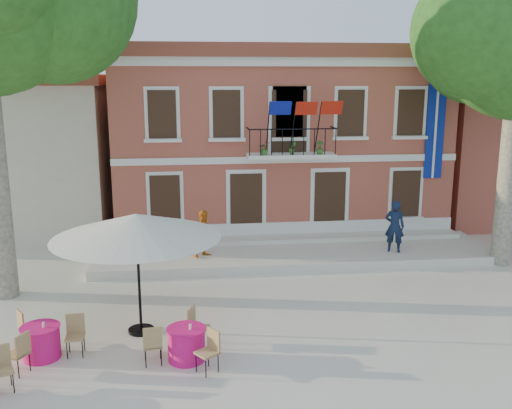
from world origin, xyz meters
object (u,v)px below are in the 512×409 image
object	(u,v)px
pedestrian_navy	(395,226)
cafe_table_0	(41,340)
cafe_table_1	(186,342)
patio_umbrella	(136,226)
pedestrian_orange	(205,234)

from	to	relation	value
pedestrian_navy	cafe_table_0	world-z (taller)	pedestrian_navy
cafe_table_0	cafe_table_1	size ratio (longest dim) A/B	1.00
patio_umbrella	pedestrian_navy	xyz separation A→B (m)	(8.36, 4.91, -1.54)
cafe_table_1	pedestrian_orange	bearing A→B (deg)	84.83
patio_umbrella	pedestrian_orange	world-z (taller)	patio_umbrella
pedestrian_orange	cafe_table_0	xyz separation A→B (m)	(-3.90, -6.26, -0.68)
pedestrian_navy	pedestrian_orange	xyz separation A→B (m)	(-6.60, 0.21, -0.11)
pedestrian_orange	cafe_table_0	world-z (taller)	pedestrian_orange
pedestrian_navy	cafe_table_1	xyz separation A→B (m)	(-7.21, -6.53, -0.79)
pedestrian_orange	cafe_table_1	bearing A→B (deg)	-130.17
pedestrian_navy	patio_umbrella	bearing A→B (deg)	53.94
patio_umbrella	cafe_table_0	size ratio (longest dim) A/B	2.21
pedestrian_navy	pedestrian_orange	size ratio (longest dim) A/B	1.14
cafe_table_1	patio_umbrella	bearing A→B (deg)	125.36
cafe_table_0	cafe_table_1	xyz separation A→B (m)	(3.30, -0.48, 0.00)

